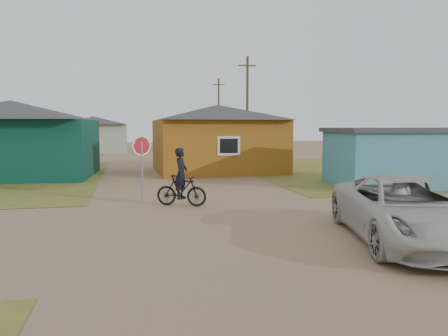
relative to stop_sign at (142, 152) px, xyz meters
The scene contains 13 objects.
ground 5.71m from the stop_sign, 67.24° to the right, with size 120.00×120.00×0.00m, color #947455.
grass_ne 18.06m from the stop_sign, 26.37° to the left, with size 20.00×18.00×0.00m, color olive.
house_teal 10.63m from the stop_sign, 127.01° to the left, with size 8.93×7.08×4.00m.
house_yellow 10.10m from the stop_sign, 62.85° to the left, with size 7.72×6.76×3.90m.
shed_turquoise 11.71m from the stop_sign, ahead, with size 6.71×4.93×2.60m.
house_pale_west 29.24m from the stop_sign, 97.65° to the left, with size 7.04×6.15×3.60m.
house_beige_east 37.02m from the stop_sign, 70.91° to the left, with size 6.95×6.05×3.60m.
house_pale_north 42.67m from the stop_sign, 106.19° to the left, with size 6.28×5.81×3.40m.
utility_pole_near 19.19m from the stop_sign, 63.13° to the left, with size 1.40×0.20×8.00m.
utility_pole_far 34.44m from the stop_sign, 73.76° to the left, with size 1.40×0.20×8.00m.
stop_sign is the anchor object (origin of this frame).
cyclist 2.27m from the stop_sign, 52.03° to the right, with size 1.78×1.17×1.96m.
vehicle 9.36m from the stop_sign, 51.13° to the right, with size 2.49×5.41×1.50m, color beige.
Camera 1 is at (-2.54, -11.07, 2.71)m, focal length 35.00 mm.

